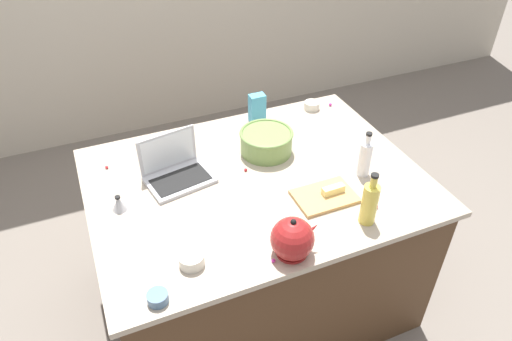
# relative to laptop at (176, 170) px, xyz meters

# --- Properties ---
(ground_plane) EXTENTS (12.00, 12.00, 0.00)m
(ground_plane) POSITION_rel_laptop_xyz_m (0.36, -0.16, -0.95)
(ground_plane) COLOR slate
(island_counter) EXTENTS (1.62, 1.22, 0.90)m
(island_counter) POSITION_rel_laptop_xyz_m (0.36, -0.16, -0.50)
(island_counter) COLOR #4C331E
(island_counter) RESTS_ON ground
(laptop) EXTENTS (0.34, 0.28, 0.22)m
(laptop) POSITION_rel_laptop_xyz_m (0.00, 0.00, 0.00)
(laptop) COLOR #B7B7BC
(laptop) RESTS_ON island_counter
(mixing_bowl_large) EXTENTS (0.28, 0.28, 0.12)m
(mixing_bowl_large) POSITION_rel_laptop_xyz_m (0.50, 0.03, 0.02)
(mixing_bowl_large) COLOR #72934C
(mixing_bowl_large) RESTS_ON island_counter
(bottle_oil) EXTENTS (0.07, 0.07, 0.26)m
(bottle_oil) POSITION_rel_laptop_xyz_m (0.69, -0.63, 0.06)
(bottle_oil) COLOR #DBC64C
(bottle_oil) RESTS_ON island_counter
(bottle_vinegar) EXTENTS (0.06, 0.06, 0.24)m
(bottle_vinegar) POSITION_rel_laptop_xyz_m (0.87, -0.34, 0.05)
(bottle_vinegar) COLOR white
(bottle_vinegar) RESTS_ON island_counter
(kettle) EXTENTS (0.21, 0.18, 0.20)m
(kettle) POSITION_rel_laptop_xyz_m (0.30, -0.67, 0.03)
(kettle) COLOR maroon
(kettle) RESTS_ON island_counter
(cutting_board) EXTENTS (0.28, 0.20, 0.02)m
(cutting_board) POSITION_rel_laptop_xyz_m (0.60, -0.42, -0.04)
(cutting_board) COLOR tan
(cutting_board) RESTS_ON island_counter
(butter_stick_left) EXTENTS (0.11, 0.04, 0.04)m
(butter_stick_left) POSITION_rel_laptop_xyz_m (0.64, -0.42, -0.01)
(butter_stick_left) COLOR #F4E58C
(butter_stick_left) RESTS_ON cutting_board
(ramekin_small) EXTENTS (0.09, 0.09, 0.05)m
(ramekin_small) POSITION_rel_laptop_xyz_m (0.94, 0.34, -0.02)
(ramekin_small) COLOR beige
(ramekin_small) RESTS_ON island_counter
(ramekin_medium) EXTENTS (0.08, 0.08, 0.04)m
(ramekin_medium) POSITION_rel_laptop_xyz_m (-0.26, -0.69, -0.03)
(ramekin_medium) COLOR slate
(ramekin_medium) RESTS_ON island_counter
(ramekin_wide) EXTENTS (0.10, 0.10, 0.05)m
(ramekin_wide) POSITION_rel_laptop_xyz_m (-0.09, -0.57, -0.02)
(ramekin_wide) COLOR beige
(ramekin_wide) RESTS_ON island_counter
(kitchen_timer) EXTENTS (0.07, 0.07, 0.08)m
(kitchen_timer) POSITION_rel_laptop_xyz_m (-0.30, -0.13, -0.01)
(kitchen_timer) COLOR #B2B2B7
(kitchen_timer) RESTS_ON island_counter
(candy_bag) EXTENTS (0.09, 0.06, 0.17)m
(candy_bag) POSITION_rel_laptop_xyz_m (0.58, 0.34, 0.04)
(candy_bag) COLOR #4CA5CC
(candy_bag) RESTS_ON island_counter
(candy_0) EXTENTS (0.02, 0.02, 0.02)m
(candy_0) POSITION_rel_laptop_xyz_m (0.78, -0.58, -0.04)
(candy_0) COLOR red
(candy_0) RESTS_ON island_counter
(candy_1) EXTENTS (0.02, 0.02, 0.02)m
(candy_1) POSITION_rel_laptop_xyz_m (0.01, 0.25, -0.04)
(candy_1) COLOR green
(candy_1) RESTS_ON island_counter
(candy_2) EXTENTS (0.02, 0.02, 0.02)m
(candy_2) POSITION_rel_laptop_xyz_m (0.07, -0.05, -0.04)
(candy_2) COLOR blue
(candy_2) RESTS_ON island_counter
(candy_3) EXTENTS (0.02, 0.02, 0.02)m
(candy_3) POSITION_rel_laptop_xyz_m (0.34, -0.09, -0.04)
(candy_3) COLOR red
(candy_3) RESTS_ON island_counter
(candy_4) EXTENTS (0.02, 0.02, 0.02)m
(candy_4) POSITION_rel_laptop_xyz_m (1.06, 0.33, -0.04)
(candy_4) COLOR #CC3399
(candy_4) RESTS_ON island_counter
(candy_5) EXTENTS (0.02, 0.02, 0.02)m
(candy_5) POSITION_rel_laptop_xyz_m (0.21, -0.69, -0.04)
(candy_5) COLOR #CC3399
(candy_5) RESTS_ON island_counter
(candy_6) EXTENTS (0.02, 0.02, 0.02)m
(candy_6) POSITION_rel_laptop_xyz_m (-0.31, 0.21, -0.04)
(candy_6) COLOR red
(candy_6) RESTS_ON island_counter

